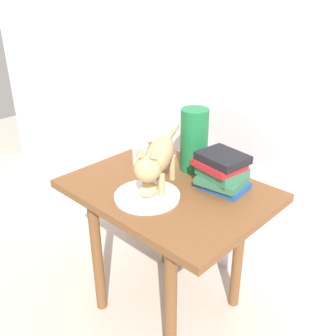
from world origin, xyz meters
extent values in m
plane|color=#B2A899|center=(0.00, 0.00, 0.00)|extent=(6.00, 6.00, 0.00)
cube|color=silver|center=(0.00, 0.39, 1.10)|extent=(4.00, 0.04, 2.20)
cube|color=brown|center=(0.00, 0.00, 0.58)|extent=(0.75, 0.55, 0.03)
cylinder|color=brown|center=(-0.21, -0.21, 0.28)|extent=(0.04, 0.04, 0.57)
cylinder|color=brown|center=(0.21, -0.21, 0.28)|extent=(0.04, 0.04, 0.57)
cylinder|color=brown|center=(-0.21, 0.21, 0.28)|extent=(0.04, 0.04, 0.57)
cylinder|color=brown|center=(0.21, 0.21, 0.28)|extent=(0.04, 0.04, 0.57)
cylinder|color=silver|center=(0.00, -0.11, 0.60)|extent=(0.24, 0.24, 0.01)
ellipsoid|color=#E0BC7A|center=(0.01, -0.11, 0.63)|extent=(0.09, 0.10, 0.05)
cylinder|color=tan|center=(0.05, -0.08, 0.65)|extent=(0.02, 0.02, 0.10)
cylinder|color=tan|center=(-0.01, -0.11, 0.65)|extent=(0.02, 0.02, 0.10)
cylinder|color=tan|center=(-0.03, 0.06, 0.65)|extent=(0.02, 0.02, 0.10)
cylinder|color=tan|center=(-0.09, 0.03, 0.65)|extent=(0.02, 0.02, 0.10)
ellipsoid|color=tan|center=(-0.02, -0.02, 0.73)|extent=(0.21, 0.27, 0.11)
sphere|color=tan|center=(0.05, -0.15, 0.74)|extent=(0.09, 0.09, 0.09)
cone|color=#DD8460|center=(0.07, -0.14, 0.81)|extent=(0.03, 0.03, 0.03)
cone|color=#DD8460|center=(0.03, -0.16, 0.81)|extent=(0.03, 0.03, 0.03)
cylinder|color=tan|center=(-0.12, 0.16, 0.74)|extent=(0.10, 0.15, 0.02)
cube|color=#1E4C8C|center=(0.16, 0.13, 0.61)|extent=(0.18, 0.14, 0.03)
cube|color=#336B4C|center=(0.15, 0.13, 0.63)|extent=(0.18, 0.16, 0.02)
cube|color=#336B4C|center=(0.15, 0.13, 0.66)|extent=(0.17, 0.15, 0.04)
cube|color=maroon|center=(0.14, 0.12, 0.70)|extent=(0.18, 0.16, 0.02)
cube|color=black|center=(0.15, 0.13, 0.72)|extent=(0.18, 0.16, 0.03)
cylinder|color=#196B38|center=(-0.03, 0.18, 0.72)|extent=(0.11, 0.11, 0.26)
cylinder|color=silver|center=(-0.23, 0.07, 0.64)|extent=(0.07, 0.07, 0.08)
cylinder|color=silver|center=(-0.23, 0.07, 0.62)|extent=(0.06, 0.06, 0.04)
camera|label=1|loc=(0.87, -0.93, 1.30)|focal=41.23mm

